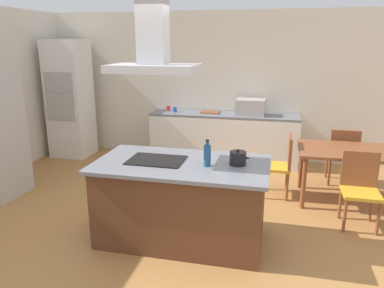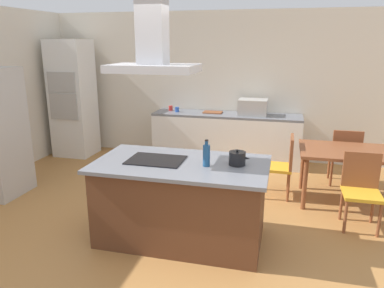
# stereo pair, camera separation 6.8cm
# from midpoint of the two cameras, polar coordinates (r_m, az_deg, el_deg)

# --- Properties ---
(ground) EXTENTS (16.00, 16.00, 0.00)m
(ground) POSITION_cam_midpoint_polar(r_m,az_deg,el_deg) (5.66, 2.00, -6.87)
(ground) COLOR #AD753D
(wall_back) EXTENTS (7.20, 0.10, 2.70)m
(wall_back) POSITION_cam_midpoint_polar(r_m,az_deg,el_deg) (7.01, 4.93, 8.86)
(wall_back) COLOR beige
(wall_back) RESTS_ON ground
(kitchen_island) EXTENTS (1.87, 1.04, 0.90)m
(kitchen_island) POSITION_cam_midpoint_polar(r_m,az_deg,el_deg) (4.14, -2.05, -8.75)
(kitchen_island) COLOR #59331E
(kitchen_island) RESTS_ON ground
(cooktop) EXTENTS (0.60, 0.44, 0.01)m
(cooktop) POSITION_cam_midpoint_polar(r_m,az_deg,el_deg) (4.06, -6.01, -2.49)
(cooktop) COLOR black
(cooktop) RESTS_ON kitchen_island
(tea_kettle) EXTENTS (0.23, 0.18, 0.17)m
(tea_kettle) POSITION_cam_midpoint_polar(r_m,az_deg,el_deg) (3.91, 6.61, -2.18)
(tea_kettle) COLOR black
(tea_kettle) RESTS_ON kitchen_island
(olive_oil_bottle) EXTENTS (0.07, 0.07, 0.28)m
(olive_oil_bottle) POSITION_cam_midpoint_polar(r_m,az_deg,el_deg) (3.83, 1.85, -1.70)
(olive_oil_bottle) COLOR navy
(olive_oil_bottle) RESTS_ON kitchen_island
(back_counter) EXTENTS (2.66, 0.62, 0.90)m
(back_counter) POSITION_cam_midpoint_polar(r_m,az_deg,el_deg) (6.81, 4.65, 0.95)
(back_counter) COLOR white
(back_counter) RESTS_ON ground
(countertop_microwave) EXTENTS (0.50, 0.38, 0.28)m
(countertop_microwave) POSITION_cam_midpoint_polar(r_m,az_deg,el_deg) (6.63, 8.72, 5.65)
(countertop_microwave) COLOR #B2AFAA
(countertop_microwave) RESTS_ON back_counter
(coffee_mug_red) EXTENTS (0.08, 0.08, 0.09)m
(coffee_mug_red) POSITION_cam_midpoint_polar(r_m,az_deg,el_deg) (7.01, -3.96, 5.53)
(coffee_mug_red) COLOR red
(coffee_mug_red) RESTS_ON back_counter
(coffee_mug_blue) EXTENTS (0.08, 0.08, 0.09)m
(coffee_mug_blue) POSITION_cam_midpoint_polar(r_m,az_deg,el_deg) (6.87, -2.97, 5.34)
(coffee_mug_blue) COLOR #2D56B2
(coffee_mug_blue) RESTS_ON back_counter
(cutting_board) EXTENTS (0.34, 0.24, 0.02)m
(cutting_board) POSITION_cam_midpoint_polar(r_m,az_deg,el_deg) (6.80, 2.58, 4.93)
(cutting_board) COLOR brown
(cutting_board) RESTS_ON back_counter
(wall_oven_stack) EXTENTS (0.70, 0.66, 2.20)m
(wall_oven_stack) POSITION_cam_midpoint_polar(r_m,az_deg,el_deg) (7.47, -18.58, 6.60)
(wall_oven_stack) COLOR white
(wall_oven_stack) RESTS_ON ground
(dining_table) EXTENTS (1.40, 0.90, 0.75)m
(dining_table) POSITION_cam_midpoint_polar(r_m,az_deg,el_deg) (5.43, 23.09, -1.67)
(dining_table) COLOR brown
(dining_table) RESTS_ON ground
(chair_at_left_end) EXTENTS (0.42, 0.42, 0.89)m
(chair_at_left_end) POSITION_cam_midpoint_polar(r_m,az_deg,el_deg) (5.38, 13.29, -2.72)
(chair_at_left_end) COLOR gold
(chair_at_left_end) RESTS_ON ground
(chair_facing_back_wall) EXTENTS (0.42, 0.42, 0.89)m
(chair_facing_back_wall) POSITION_cam_midpoint_polar(r_m,az_deg,el_deg) (6.10, 21.94, -1.30)
(chair_facing_back_wall) COLOR gold
(chair_facing_back_wall) RESTS_ON ground
(chair_facing_island) EXTENTS (0.42, 0.42, 0.89)m
(chair_facing_island) POSITION_cam_midpoint_polar(r_m,az_deg,el_deg) (4.86, 24.13, -5.72)
(chair_facing_island) COLOR gold
(chair_facing_island) RESTS_ON ground
(range_hood) EXTENTS (0.90, 0.55, 0.78)m
(range_hood) POSITION_cam_midpoint_polar(r_m,az_deg,el_deg) (3.86, -6.52, 14.65)
(range_hood) COLOR #ADADB2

